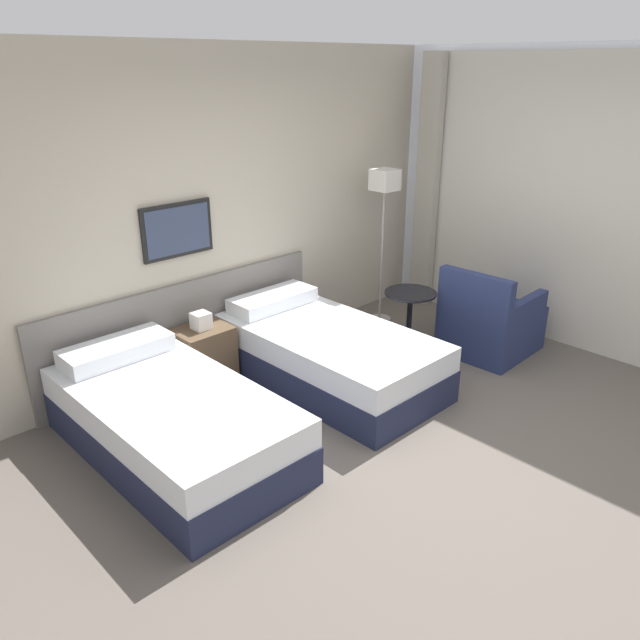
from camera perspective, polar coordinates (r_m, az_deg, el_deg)
ground_plane at (r=4.52m, az=9.97°, el=-12.02°), size 16.00×16.00×0.00m
wall_headboard at (r=5.50m, az=-8.99°, el=9.26°), size 10.00×0.10×2.70m
wall_window at (r=6.09m, az=25.24°, el=9.05°), size 0.21×4.77×2.70m
bed_near_door at (r=4.48m, az=-13.46°, el=-8.91°), size 1.01×1.93×0.61m
bed_near_window at (r=5.29m, az=0.69°, el=-3.12°), size 1.01×1.93×0.61m
nightstand at (r=5.37m, az=-10.59°, el=-3.07°), size 0.46×0.37×0.63m
floor_lamp at (r=6.29m, az=5.89°, el=11.10°), size 0.24×0.24×1.58m
side_table at (r=5.80m, az=8.20°, el=0.88°), size 0.48×0.48×0.60m
armchair at (r=6.02m, az=15.24°, el=-0.37°), size 0.84×0.74×0.84m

